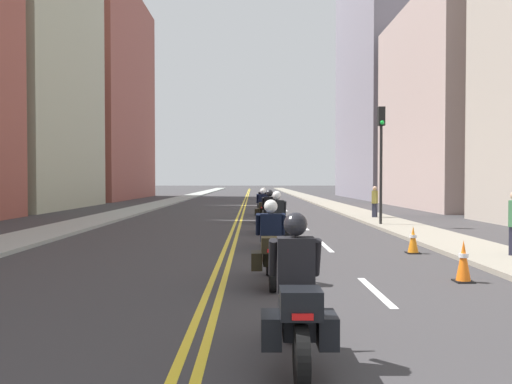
{
  "coord_description": "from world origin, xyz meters",
  "views": [
    {
      "loc": [
        0.68,
        -0.8,
        1.99
      ],
      "look_at": [
        0.84,
        21.3,
        1.46
      ],
      "focal_mm": 34.9,
      "sensor_mm": 36.0,
      "label": 1
    }
  ],
  "objects_px": {
    "motorcycle_0": "(296,305)",
    "motorcycle_4": "(263,209)",
    "motorcycle_1": "(271,250)",
    "motorcycle_5": "(264,204)",
    "pedestrian_0": "(375,202)",
    "motorcycle_3": "(270,216)",
    "motorcycle_2": "(277,225)",
    "traffic_cone_1": "(463,261)",
    "traffic_light_near": "(381,145)",
    "traffic_cone_0": "(413,240)"
  },
  "relations": [
    {
      "from": "motorcycle_5",
      "to": "pedestrian_0",
      "type": "xyz_separation_m",
      "value": [
        5.55,
        -2.89,
        0.22
      ]
    },
    {
      "from": "motorcycle_3",
      "to": "pedestrian_0",
      "type": "bearing_deg",
      "value": 52.25
    },
    {
      "from": "motorcycle_2",
      "to": "motorcycle_5",
      "type": "distance_m",
      "value": 13.49
    },
    {
      "from": "motorcycle_3",
      "to": "motorcycle_4",
      "type": "xyz_separation_m",
      "value": [
        -0.16,
        4.55,
        0.01
      ]
    },
    {
      "from": "motorcycle_0",
      "to": "traffic_light_near",
      "type": "xyz_separation_m",
      "value": [
        5.0,
        15.83,
        2.83
      ]
    },
    {
      "from": "traffic_cone_0",
      "to": "motorcycle_5",
      "type": "bearing_deg",
      "value": 104.43
    },
    {
      "from": "motorcycle_0",
      "to": "motorcycle_3",
      "type": "height_order",
      "value": "motorcycle_0"
    },
    {
      "from": "motorcycle_3",
      "to": "traffic_cone_0",
      "type": "bearing_deg",
      "value": -51.22
    },
    {
      "from": "motorcycle_4",
      "to": "motorcycle_5",
      "type": "height_order",
      "value": "motorcycle_4"
    },
    {
      "from": "motorcycle_2",
      "to": "motorcycle_5",
      "type": "height_order",
      "value": "motorcycle_2"
    },
    {
      "from": "motorcycle_3",
      "to": "motorcycle_4",
      "type": "relative_size",
      "value": 0.94
    },
    {
      "from": "motorcycle_5",
      "to": "traffic_light_near",
      "type": "distance_m",
      "value": 8.81
    },
    {
      "from": "motorcycle_5",
      "to": "traffic_light_near",
      "type": "relative_size",
      "value": 0.44
    },
    {
      "from": "motorcycle_3",
      "to": "motorcycle_4",
      "type": "bearing_deg",
      "value": 94.67
    },
    {
      "from": "motorcycle_0",
      "to": "motorcycle_5",
      "type": "height_order",
      "value": "motorcycle_0"
    },
    {
      "from": "traffic_cone_1",
      "to": "motorcycle_4",
      "type": "bearing_deg",
      "value": 105.16
    },
    {
      "from": "motorcycle_3",
      "to": "motorcycle_1",
      "type": "bearing_deg",
      "value": -89.11
    },
    {
      "from": "motorcycle_0",
      "to": "traffic_light_near",
      "type": "distance_m",
      "value": 16.84
    },
    {
      "from": "traffic_cone_1",
      "to": "traffic_light_near",
      "type": "bearing_deg",
      "value": 83.28
    },
    {
      "from": "motorcycle_2",
      "to": "traffic_cone_0",
      "type": "height_order",
      "value": "motorcycle_2"
    },
    {
      "from": "motorcycle_4",
      "to": "motorcycle_5",
      "type": "xyz_separation_m",
      "value": [
        0.15,
        4.84,
        -0.02
      ]
    },
    {
      "from": "motorcycle_3",
      "to": "traffic_cone_0",
      "type": "height_order",
      "value": "motorcycle_3"
    },
    {
      "from": "traffic_cone_1",
      "to": "traffic_light_near",
      "type": "distance_m",
      "value": 11.97
    },
    {
      "from": "motorcycle_1",
      "to": "motorcycle_3",
      "type": "relative_size",
      "value": 1.02
    },
    {
      "from": "motorcycle_1",
      "to": "motorcycle_4",
      "type": "relative_size",
      "value": 0.97
    },
    {
      "from": "motorcycle_2",
      "to": "motorcycle_3",
      "type": "height_order",
      "value": "motorcycle_2"
    },
    {
      "from": "motorcycle_5",
      "to": "pedestrian_0",
      "type": "height_order",
      "value": "pedestrian_0"
    },
    {
      "from": "motorcycle_1",
      "to": "pedestrian_0",
      "type": "height_order",
      "value": "pedestrian_0"
    },
    {
      "from": "motorcycle_0",
      "to": "motorcycle_4",
      "type": "bearing_deg",
      "value": 90.3
    },
    {
      "from": "motorcycle_5",
      "to": "traffic_light_near",
      "type": "height_order",
      "value": "traffic_light_near"
    },
    {
      "from": "traffic_cone_1",
      "to": "traffic_light_near",
      "type": "xyz_separation_m",
      "value": [
        1.35,
        11.49,
        3.07
      ]
    },
    {
      "from": "traffic_cone_0",
      "to": "pedestrian_0",
      "type": "relative_size",
      "value": 0.44
    },
    {
      "from": "motorcycle_1",
      "to": "traffic_light_near",
      "type": "distance_m",
      "value": 13.04
    },
    {
      "from": "motorcycle_1",
      "to": "motorcycle_5",
      "type": "relative_size",
      "value": 0.98
    },
    {
      "from": "motorcycle_2",
      "to": "motorcycle_4",
      "type": "distance_m",
      "value": 8.65
    },
    {
      "from": "motorcycle_0",
      "to": "motorcycle_5",
      "type": "xyz_separation_m",
      "value": [
        0.16,
        22.62,
        -0.0
      ]
    },
    {
      "from": "traffic_light_near",
      "to": "pedestrian_0",
      "type": "relative_size",
      "value": 3.02
    },
    {
      "from": "motorcycle_0",
      "to": "traffic_light_near",
      "type": "relative_size",
      "value": 0.41
    },
    {
      "from": "motorcycle_4",
      "to": "traffic_light_near",
      "type": "xyz_separation_m",
      "value": [
        5.0,
        -1.95,
        2.81
      ]
    },
    {
      "from": "pedestrian_0",
      "to": "motorcycle_4",
      "type": "bearing_deg",
      "value": 140.2
    },
    {
      "from": "motorcycle_1",
      "to": "motorcycle_5",
      "type": "xyz_separation_m",
      "value": [
        0.28,
        18.46,
        -0.01
      ]
    },
    {
      "from": "motorcycle_3",
      "to": "motorcycle_4",
      "type": "height_order",
      "value": "motorcycle_3"
    },
    {
      "from": "traffic_light_near",
      "to": "motorcycle_0",
      "type": "bearing_deg",
      "value": -107.54
    },
    {
      "from": "pedestrian_0",
      "to": "motorcycle_5",
      "type": "bearing_deg",
      "value": 93.77
    },
    {
      "from": "motorcycle_1",
      "to": "motorcycle_2",
      "type": "distance_m",
      "value": 4.98
    },
    {
      "from": "motorcycle_2",
      "to": "traffic_cone_0",
      "type": "xyz_separation_m",
      "value": [
        3.65,
        -1.01,
        -0.31
      ]
    },
    {
      "from": "motorcycle_0",
      "to": "traffic_cone_1",
      "type": "relative_size",
      "value": 2.53
    },
    {
      "from": "motorcycle_1",
      "to": "motorcycle_5",
      "type": "distance_m",
      "value": 18.46
    },
    {
      "from": "traffic_cone_1",
      "to": "motorcycle_5",
      "type": "bearing_deg",
      "value": 100.8
    },
    {
      "from": "traffic_light_near",
      "to": "motorcycle_4",
      "type": "bearing_deg",
      "value": 158.63
    }
  ]
}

